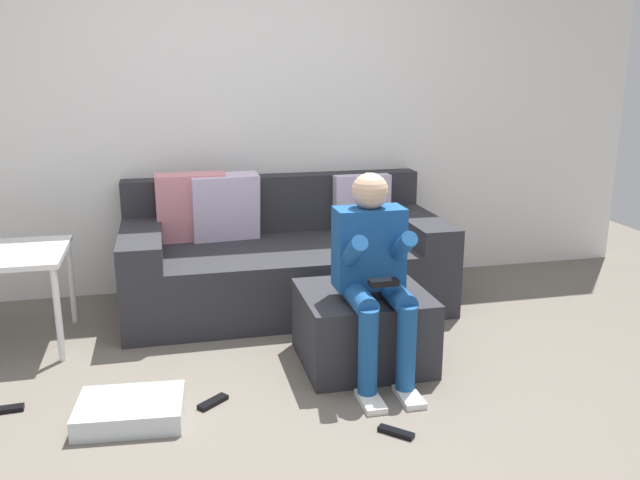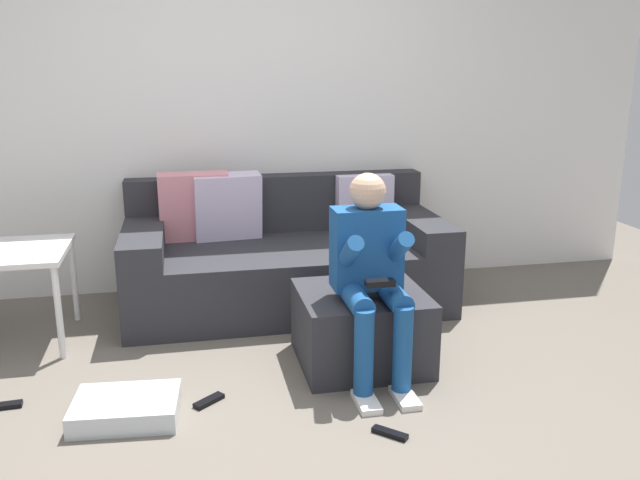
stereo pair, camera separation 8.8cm
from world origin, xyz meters
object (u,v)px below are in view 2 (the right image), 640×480
object	(u,v)px
person_seated	(371,267)
remote_by_storage_bin	(209,401)
remote_near_ottoman	(390,433)
side_table	(9,261)
remote_under_side_table	(4,406)
couch_sectional	(283,258)
ottoman	(361,327)
storage_bin	(126,408)

from	to	relation	value
person_seated	remote_by_storage_bin	xyz separation A→B (m)	(-0.82, -0.12, -0.58)
remote_near_ottoman	side_table	bearing A→B (deg)	-174.03
remote_near_ottoman	remote_under_side_table	xyz separation A→B (m)	(-1.70, 0.60, 0.00)
person_seated	side_table	xyz separation A→B (m)	(-1.87, 0.83, -0.10)
person_seated	remote_by_storage_bin	distance (m)	1.01
couch_sectional	remote_near_ottoman	distance (m)	1.79
ottoman	remote_under_side_table	world-z (taller)	ottoman
ottoman	remote_by_storage_bin	bearing A→B (deg)	-160.70
couch_sectional	person_seated	xyz separation A→B (m)	(0.26, -1.18, 0.28)
remote_near_ottoman	person_seated	bearing A→B (deg)	127.12
couch_sectional	person_seated	world-z (taller)	person_seated
remote_by_storage_bin	couch_sectional	bearing A→B (deg)	27.47
couch_sectional	remote_near_ottoman	xyz separation A→B (m)	(0.19, -1.75, -0.29)
ottoman	remote_by_storage_bin	world-z (taller)	ottoman
ottoman	storage_bin	size ratio (longest dim) A/B	1.41
remote_near_ottoman	remote_by_storage_bin	bearing A→B (deg)	-166.79
couch_sectional	remote_under_side_table	size ratio (longest dim) A/B	12.87
remote_under_side_table	storage_bin	bearing A→B (deg)	-24.41
person_seated	remote_under_side_table	world-z (taller)	person_seated
side_table	remote_under_side_table	world-z (taller)	side_table
couch_sectional	storage_bin	distance (m)	1.67
ottoman	person_seated	world-z (taller)	person_seated
remote_near_ottoman	remote_under_side_table	world-z (taller)	same
remote_near_ottoman	remote_by_storage_bin	xyz separation A→B (m)	(-0.75, 0.45, 0.00)
ottoman	side_table	world-z (taller)	side_table
couch_sectional	remote_under_side_table	xyz separation A→B (m)	(-1.50, -1.15, -0.29)
side_table	remote_under_side_table	distance (m)	0.94
side_table	remote_near_ottoman	xyz separation A→B (m)	(1.80, -1.41, -0.48)
remote_by_storage_bin	remote_under_side_table	size ratio (longest dim) A/B	1.01
storage_bin	remote_by_storage_bin	xyz separation A→B (m)	(0.37, 0.06, -0.04)
side_table	remote_by_storage_bin	xyz separation A→B (m)	(1.04, -0.96, -0.48)
ottoman	remote_by_storage_bin	distance (m)	0.89
person_seated	remote_under_side_table	bearing A→B (deg)	179.12
ottoman	remote_near_ottoman	world-z (taller)	ottoman
storage_bin	side_table	distance (m)	1.30
storage_bin	ottoman	bearing A→B (deg)	16.38
couch_sectional	ottoman	size ratio (longest dim) A/B	3.14
storage_bin	side_table	bearing A→B (deg)	123.38
remote_by_storage_bin	remote_under_side_table	world-z (taller)	same
ottoman	person_seated	bearing A→B (deg)	-90.24
couch_sectional	remote_by_storage_bin	size ratio (longest dim) A/B	12.80
ottoman	person_seated	size ratio (longest dim) A/B	0.63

